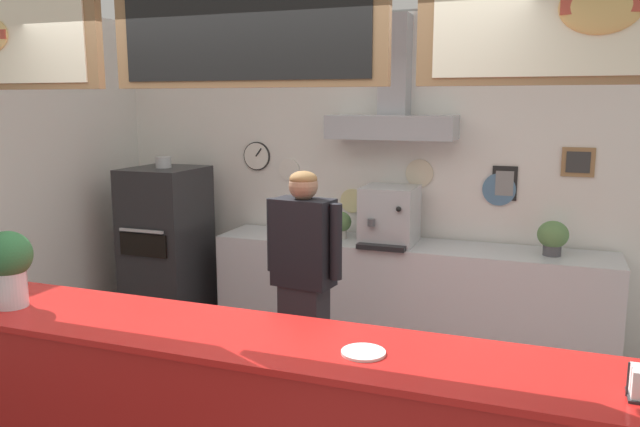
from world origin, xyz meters
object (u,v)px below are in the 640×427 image
(potted_thyme, at_px, (553,236))
(pizza_oven, at_px, (167,250))
(basil_vase, at_px, (9,266))
(potted_basil, at_px, (340,223))
(condiment_plate, at_px, (363,352))
(espresso_machine, at_px, (390,216))
(shop_worker, at_px, (304,286))

(potted_thyme, bearing_deg, pizza_oven, -175.24)
(basil_vase, bearing_deg, potted_thyme, 47.01)
(potted_basil, xyz_separation_m, condiment_plate, (1.02, -2.74, 0.02))
(espresso_machine, bearing_deg, shop_worker, -100.20)
(potted_basil, bearing_deg, condiment_plate, -69.50)
(condiment_plate, relative_size, basil_vase, 0.48)
(espresso_machine, relative_size, condiment_plate, 2.90)
(shop_worker, relative_size, espresso_machine, 3.10)
(pizza_oven, distance_m, potted_basil, 1.63)
(shop_worker, xyz_separation_m, potted_thyme, (1.53, 1.36, 0.18))
(potted_basil, distance_m, basil_vase, 2.90)
(pizza_oven, height_order, basil_vase, pizza_oven)
(shop_worker, height_order, condiment_plate, shop_worker)
(condiment_plate, bearing_deg, shop_worker, 120.78)
(potted_basil, bearing_deg, shop_worker, -81.24)
(pizza_oven, height_order, condiment_plate, pizza_oven)
(shop_worker, bearing_deg, potted_thyme, -131.28)
(pizza_oven, xyz_separation_m, basil_vase, (0.75, -2.48, 0.53))
(shop_worker, relative_size, basil_vase, 4.27)
(pizza_oven, distance_m, espresso_machine, 2.09)
(potted_thyme, distance_m, potted_basil, 1.74)
(condiment_plate, bearing_deg, basil_vase, -178.88)
(pizza_oven, xyz_separation_m, shop_worker, (1.79, -1.08, 0.14))
(pizza_oven, height_order, potted_basil, pizza_oven)
(shop_worker, bearing_deg, potted_basil, -74.06)
(condiment_plate, xyz_separation_m, basil_vase, (-1.85, -0.04, 0.21))
(potted_basil, relative_size, condiment_plate, 1.28)
(espresso_machine, distance_m, potted_thyme, 1.29)
(potted_thyme, bearing_deg, condiment_plate, -104.82)
(pizza_oven, bearing_deg, potted_thyme, 4.76)
(potted_thyme, bearing_deg, espresso_machine, -179.05)
(basil_vase, bearing_deg, potted_basil, 73.43)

